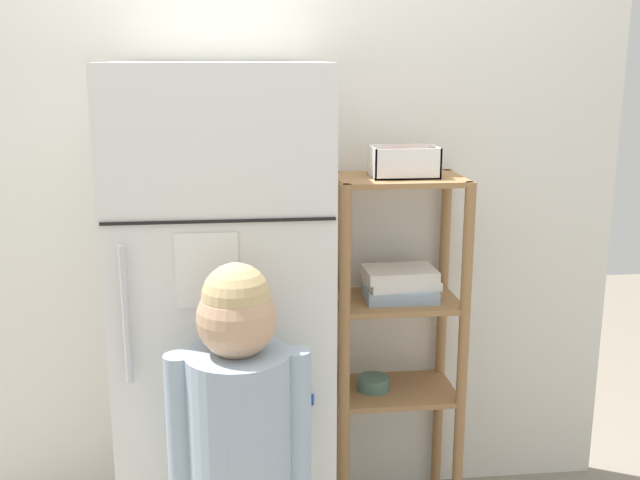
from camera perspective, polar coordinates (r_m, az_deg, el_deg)
kitchen_wall_back at (r=2.64m, az=-4.33°, el=1.43°), size 2.55×0.03×2.09m
refrigerator at (r=2.36m, az=-7.16°, el=-6.44°), size 0.61×0.70×1.59m
child_standing at (r=1.97m, az=-6.08°, el=-14.29°), size 0.36×0.27×1.12m
pantry_shelf_unit at (r=2.61m, az=5.80°, el=-5.67°), size 0.43×0.30×1.22m
fruit_bin at (r=2.49m, az=6.59°, el=5.71°), size 0.22×0.14×0.10m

